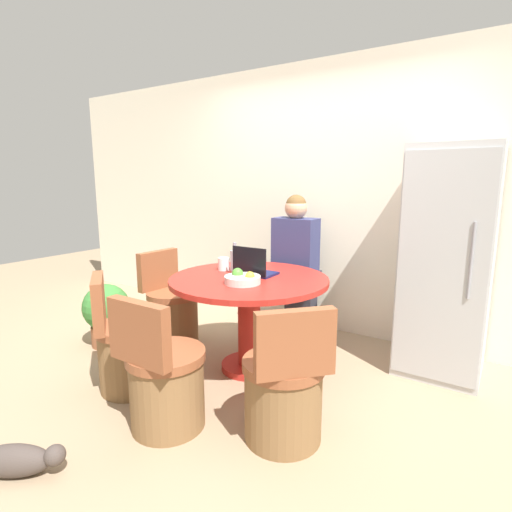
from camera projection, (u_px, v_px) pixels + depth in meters
The scene contains 15 objects.
ground_plane at pixel (232, 385), 2.93m from camera, with size 12.00×12.00×0.00m, color #9E8466.
wall_back at pixel (321, 199), 3.93m from camera, with size 7.00×0.06×2.60m.
refrigerator at pixel (448, 262), 3.04m from camera, with size 0.61×0.68×1.74m.
dining_table at pixel (249, 299), 3.10m from camera, with size 1.22×1.22×0.75m.
chair_near_camera at pixel (165, 383), 2.40m from camera, with size 0.47×0.47×0.84m.
chair_left_side at pixel (172, 312), 3.69m from camera, with size 0.48×0.47×0.84m.
chair_near_left_corner at pixel (128, 351), 2.85m from camera, with size 0.54×0.55×0.84m.
chair_near_right_corner at pixel (284, 394), 2.28m from camera, with size 0.55×0.55×0.84m.
person_seated at pixel (297, 260), 3.76m from camera, with size 0.40×0.37×1.36m.
laptop at pixel (254, 269), 3.12m from camera, with size 0.30×0.22×0.23m.
fruit_bowl at pixel (242, 279), 2.88m from camera, with size 0.26×0.26×0.10m.
coffee_cup at pixel (224, 264), 3.29m from camera, with size 0.09×0.09×0.10m.
bottle at pixel (235, 260), 3.27m from camera, with size 0.07×0.07×0.23m.
cat at pixel (18, 460), 2.03m from camera, with size 0.45×0.34×0.17m.
potted_plant at pixel (107, 312), 3.61m from camera, with size 0.42×0.42×0.57m.
Camera 1 is at (1.62, -2.17, 1.49)m, focal length 28.00 mm.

